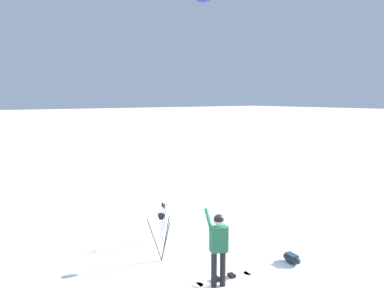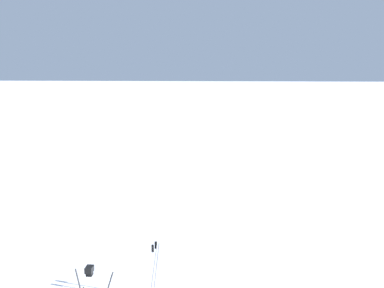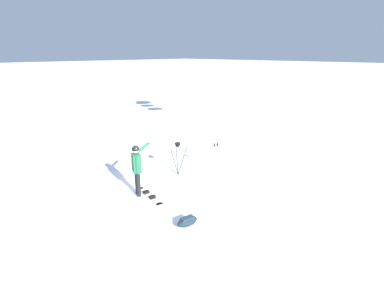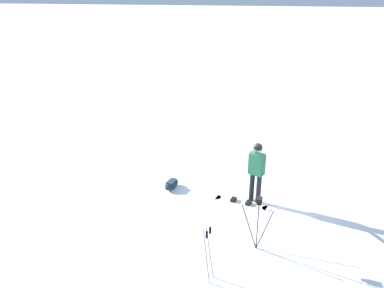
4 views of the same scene
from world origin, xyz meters
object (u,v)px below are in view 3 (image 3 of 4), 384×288
(snowboard, at_px, (149,195))
(gear_bag_large, at_px, (187,221))
(ski_poles, at_px, (216,153))
(camera_tripod, at_px, (178,152))
(snowboarder, at_px, (137,165))

(snowboard, bearing_deg, gear_bag_large, 171.35)
(ski_poles, bearing_deg, snowboard, 85.63)
(snowboard, bearing_deg, ski_poles, -94.37)
(snowboard, height_order, ski_poles, ski_poles)
(camera_tripod, bearing_deg, gear_bag_large, 140.92)
(snowboarder, distance_m, ski_poles, 3.47)
(ski_poles, bearing_deg, camera_tripod, 55.96)
(snowboarder, height_order, snowboard, snowboarder)
(snowboard, relative_size, ski_poles, 1.41)
(gear_bag_large, xyz_separation_m, ski_poles, (1.92, -3.55, 0.67))
(snowboard, distance_m, gear_bag_large, 2.20)
(gear_bag_large, bearing_deg, camera_tripod, -39.08)
(snowboarder, bearing_deg, ski_poles, -99.92)
(snowboard, distance_m, ski_poles, 3.32)
(snowboarder, relative_size, gear_bag_large, 2.67)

